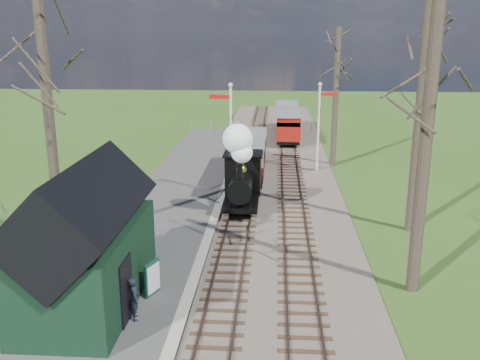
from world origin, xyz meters
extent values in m
ellipsoid|color=#385B23|center=(-25.00, 60.00, -14.76)|extent=(57.60, 36.00, 16.20)
ellipsoid|color=#385B23|center=(10.00, 65.00, -18.04)|extent=(70.40, 44.00, 19.80)
ellipsoid|color=#385B23|center=(-8.00, 70.00, -16.40)|extent=(64.00, 40.00, 18.00)
cube|color=brown|center=(1.30, 22.00, 0.05)|extent=(8.00, 60.00, 0.10)
cube|color=brown|center=(-0.50, 22.00, 0.14)|extent=(0.07, 60.00, 0.12)
cube|color=brown|center=(0.50, 22.00, 0.14)|extent=(0.07, 60.00, 0.12)
cube|color=#38281C|center=(0.00, 22.00, 0.10)|extent=(1.60, 60.00, 0.09)
cube|color=brown|center=(2.10, 22.00, 0.14)|extent=(0.07, 60.00, 0.12)
cube|color=brown|center=(3.10, 22.00, 0.14)|extent=(0.07, 60.00, 0.12)
cube|color=#38281C|center=(2.60, 22.00, 0.10)|extent=(1.60, 60.00, 0.09)
cube|color=#474442|center=(-3.50, 14.00, 0.10)|extent=(5.00, 44.00, 0.20)
cube|color=#B2AD9E|center=(-1.20, 14.00, 0.10)|extent=(0.40, 44.00, 0.21)
cube|color=black|center=(-4.30, 4.00, 1.50)|extent=(3.00, 6.00, 2.60)
cube|color=black|center=(-4.30, 4.00, 3.35)|extent=(3.25, 6.30, 3.25)
cube|color=black|center=(-2.78, 3.00, 1.20)|extent=(0.06, 1.20, 2.00)
cylinder|color=silver|center=(-0.70, 16.00, 3.00)|extent=(0.14, 0.14, 6.00)
sphere|color=silver|center=(-0.70, 16.00, 6.10)|extent=(0.24, 0.24, 0.24)
cube|color=#B7140F|center=(-1.25, 16.00, 5.50)|extent=(1.10, 0.08, 0.22)
cube|color=black|center=(-0.70, 16.00, 4.40)|extent=(0.18, 0.06, 0.30)
cylinder|color=silver|center=(4.30, 22.00, 2.75)|extent=(0.14, 0.14, 5.50)
sphere|color=silver|center=(4.30, 22.00, 5.60)|extent=(0.24, 0.24, 0.24)
cube|color=#B7140F|center=(4.85, 22.00, 5.00)|extent=(1.10, 0.08, 0.22)
cube|color=black|center=(4.30, 22.00, 3.90)|extent=(0.18, 0.06, 0.30)
cylinder|color=#382D23|center=(-7.30, 9.00, 5.50)|extent=(0.41, 0.41, 11.00)
cylinder|color=#382D23|center=(6.50, 6.00, 6.00)|extent=(0.42, 0.42, 12.00)
cylinder|color=#382D23|center=(7.80, 12.00, 5.00)|extent=(0.40, 0.40, 10.00)
cylinder|color=#382D23|center=(5.50, 24.00, 4.50)|extent=(0.39, 0.39, 9.00)
cube|color=slate|center=(0.30, 36.00, 0.75)|extent=(12.60, 0.02, 0.01)
cube|color=slate|center=(0.30, 36.00, 0.45)|extent=(12.60, 0.02, 0.02)
cylinder|color=slate|center=(0.30, 36.00, 0.50)|extent=(0.08, 0.08, 1.00)
cube|color=black|center=(0.00, 14.09, 0.65)|extent=(1.70, 3.99, 0.25)
cylinder|color=black|center=(0.00, 13.49, 1.55)|extent=(1.10, 2.59, 1.10)
cube|color=black|center=(0.00, 15.29, 1.65)|extent=(1.80, 1.60, 1.99)
cylinder|color=black|center=(0.00, 12.50, 2.44)|extent=(0.28, 0.28, 0.80)
sphere|color=#AF8B33|center=(0.00, 13.79, 2.24)|extent=(0.52, 0.52, 0.52)
sphere|color=white|center=(0.10, 12.50, 3.39)|extent=(1.00, 1.00, 1.00)
sphere|color=white|center=(-0.10, 12.60, 3.99)|extent=(1.40, 1.40, 1.40)
cylinder|color=black|center=(-0.50, 12.89, 0.52)|extent=(0.10, 0.64, 0.64)
cylinder|color=black|center=(0.50, 12.89, 0.52)|extent=(0.10, 0.64, 0.64)
cube|color=black|center=(0.00, 20.09, 0.55)|extent=(1.90, 6.98, 0.30)
cube|color=#541318|center=(0.00, 20.09, 1.15)|extent=(1.99, 6.98, 0.90)
cube|color=beige|center=(0.00, 20.09, 2.05)|extent=(1.99, 6.98, 0.90)
cube|color=slate|center=(0.00, 20.09, 2.54)|extent=(2.09, 7.18, 0.12)
cube|color=black|center=(2.60, 30.86, 0.52)|extent=(1.73, 4.56, 0.27)
cube|color=maroon|center=(2.60, 30.86, 1.07)|extent=(1.82, 4.56, 0.82)
cube|color=beige|center=(2.60, 30.86, 1.89)|extent=(1.82, 4.56, 0.82)
cube|color=slate|center=(2.60, 30.86, 2.34)|extent=(1.91, 4.74, 0.11)
cube|color=black|center=(2.60, 36.36, 0.52)|extent=(1.73, 4.56, 0.27)
cube|color=maroon|center=(2.60, 36.36, 1.07)|extent=(1.82, 4.56, 0.82)
cube|color=beige|center=(2.60, 36.36, 1.89)|extent=(1.82, 4.56, 0.82)
cube|color=slate|center=(2.60, 36.36, 2.34)|extent=(1.91, 4.74, 0.11)
cube|color=#0E4133|center=(-2.40, 4.72, 0.79)|extent=(0.37, 0.78, 1.17)
cube|color=silver|center=(-2.35, 4.70, 0.79)|extent=(0.27, 0.65, 0.96)
cube|color=#49301A|center=(-3.25, 2.66, 0.40)|extent=(0.36, 1.25, 0.05)
cube|color=#49301A|center=(-3.42, 2.66, 0.64)|extent=(0.05, 1.25, 0.53)
cube|color=#49301A|center=(-3.12, 2.12, 0.29)|extent=(0.05, 0.05, 0.18)
cube|color=#49301A|center=(-3.39, 3.19, 0.29)|extent=(0.05, 0.05, 0.18)
imported|color=#1A1F2F|center=(-2.59, 3.09, 0.88)|extent=(0.49, 0.59, 1.36)
camera|label=1|loc=(1.63, -11.36, 8.77)|focal=40.00mm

